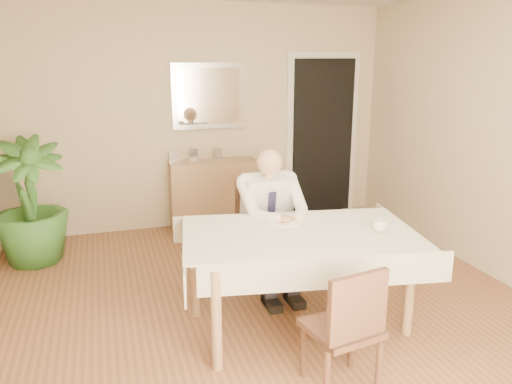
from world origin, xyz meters
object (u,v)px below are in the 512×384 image
object	(u,v)px
dining_table	(300,243)
chair_near	(348,325)
chair_far	(262,225)
potted_palm	(29,202)
coffee_mug	(380,226)
seated_man	(273,216)
sideboard	(214,194)

from	to	relation	value
dining_table	chair_near	xyz separation A→B (m)	(-0.04, -0.85, -0.20)
chair_far	potted_palm	world-z (taller)	potted_palm
coffee_mug	potted_palm	xyz separation A→B (m)	(-2.62, 2.09, -0.17)
dining_table	potted_palm	size ratio (longest dim) A/B	1.50
seated_man	chair_far	bearing A→B (deg)	90.00
dining_table	coffee_mug	size ratio (longest dim) A/B	17.14
coffee_mug	seated_man	bearing A→B (deg)	126.87
chair_far	coffee_mug	distance (m)	1.22
chair_far	seated_man	bearing A→B (deg)	-90.03
seated_man	potted_palm	xyz separation A→B (m)	(-2.05, 1.34, -0.07)
chair_near	coffee_mug	world-z (taller)	coffee_mug
dining_table	sideboard	size ratio (longest dim) A/B	1.84
chair_near	seated_man	xyz separation A→B (m)	(0.04, 1.44, 0.22)
seated_man	sideboard	bearing A→B (deg)	93.15
sideboard	potted_palm	xyz separation A→B (m)	(-1.95, -0.51, 0.22)
seated_man	potted_palm	size ratio (longest dim) A/B	1.00
dining_table	chair_far	distance (m)	0.90
dining_table	coffee_mug	distance (m)	0.60
sideboard	chair_far	bearing A→B (deg)	-83.86
sideboard	potted_palm	distance (m)	2.03
dining_table	seated_man	size ratio (longest dim) A/B	1.51
chair_far	sideboard	world-z (taller)	chair_far
chair_far	chair_near	bearing A→B (deg)	-91.27
dining_table	potted_palm	distance (m)	2.82
seated_man	coffee_mug	size ratio (longest dim) A/B	11.35
seated_man	coffee_mug	distance (m)	0.95
coffee_mug	chair_near	bearing A→B (deg)	-131.07
dining_table	chair_far	xyz separation A→B (m)	(0.00, 0.88, -0.15)
chair_near	seated_man	distance (m)	1.46
potted_palm	dining_table	bearing A→B (deg)	-43.30
dining_table	chair_far	world-z (taller)	chair_far
chair_far	seated_man	xyz separation A→B (m)	(-0.00, -0.29, 0.17)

